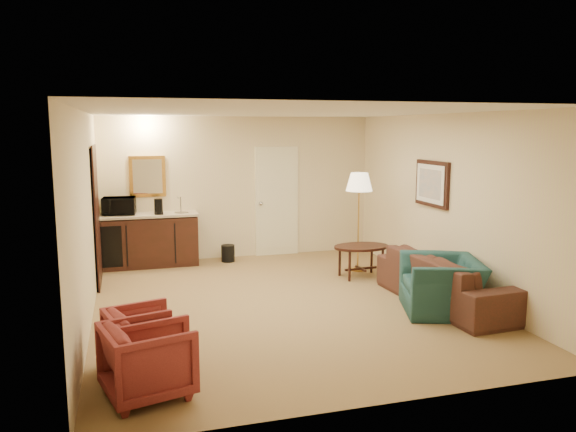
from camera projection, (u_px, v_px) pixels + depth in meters
name	position (u px, v px, depth m)	size (l,w,h in m)	color
ground	(284.00, 303.00, 7.73)	(6.00, 6.00, 0.00)	#906849
room_walls	(263.00, 175.00, 8.17)	(5.02, 6.01, 2.61)	beige
wetbar_cabinet	(150.00, 240.00, 9.79)	(1.64, 0.58, 0.92)	#351711
sofa	(448.00, 271.00, 7.63)	(2.35, 0.69, 0.92)	black
teal_armchair	(442.00, 276.00, 7.32)	(1.09, 0.71, 0.95)	#1D4449
rose_chair_near	(145.00, 337.00, 5.52)	(0.68, 0.64, 0.70)	maroon
rose_chair_far	(147.00, 356.00, 5.01)	(0.72, 0.68, 0.74)	maroon
coffee_table	(361.00, 261.00, 9.07)	(0.90, 0.61, 0.52)	black
floor_lamp	(358.00, 222.00, 9.40)	(0.44, 0.44, 1.67)	gold
waste_bin	(228.00, 253.00, 10.14)	(0.24, 0.24, 0.30)	black
microwave	(119.00, 204.00, 9.60)	(0.54, 0.30, 0.37)	black
coffee_maker	(159.00, 207.00, 9.64)	(0.14, 0.14, 0.27)	black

